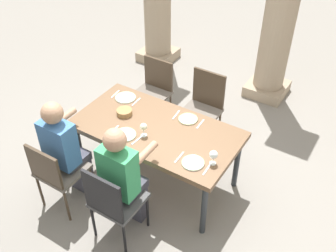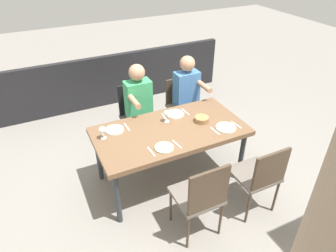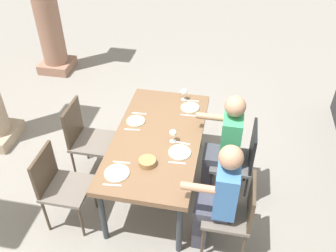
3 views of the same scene
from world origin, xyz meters
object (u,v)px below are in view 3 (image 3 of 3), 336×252
(dining_table, at_px, (158,142))
(chair_west_north, at_px, (59,183))
(bread_basket, at_px, (147,162))
(plate_3, at_px, (190,107))
(plate_1, at_px, (180,152))
(diner_man_white, at_px, (218,196))
(diner_woman_green, at_px, (224,143))
(wine_glass_1, at_px, (173,133))
(wine_glass_3, at_px, (184,92))
(plate_2, at_px, (136,121))
(chair_west_south, at_px, (235,211))
(chair_mid_north, at_px, (85,136))
(chair_mid_south, at_px, (240,157))
(plate_0, at_px, (117,173))

(dining_table, bearing_deg, chair_west_north, 125.69)
(bread_basket, bearing_deg, plate_3, -14.86)
(dining_table, relative_size, plate_1, 7.65)
(dining_table, bearing_deg, diner_man_white, -132.11)
(chair_west_north, bearing_deg, diner_woman_green, -65.13)
(dining_table, distance_m, diner_woman_green, 0.71)
(bread_basket, bearing_deg, chair_west_north, 103.59)
(chair_west_north, xyz_separation_m, wine_glass_1, (0.59, -1.05, 0.34))
(plate_1, xyz_separation_m, wine_glass_3, (0.94, 0.11, 0.10))
(diner_woman_green, distance_m, plate_1, 0.53)
(plate_2, bearing_deg, diner_woman_green, -96.45)
(chair_west_north, relative_size, plate_2, 4.29)
(chair_west_south, xyz_separation_m, chair_mid_north, (0.73, 1.76, 0.03))
(plate_2, height_order, wine_glass_3, wine_glass_3)
(plate_1, height_order, wine_glass_1, wine_glass_1)
(bread_basket, bearing_deg, chair_mid_north, 59.42)
(chair_mid_north, xyz_separation_m, wine_glass_1, (-0.13, -1.05, 0.32))
(dining_table, distance_m, chair_mid_south, 0.90)
(diner_man_white, relative_size, plate_2, 6.13)
(chair_mid_north, bearing_deg, dining_table, -96.30)
(chair_west_north, relative_size, chair_west_south, 1.03)
(chair_mid_north, xyz_separation_m, plate_1, (-0.30, -1.15, 0.22))
(diner_man_white, relative_size, bread_basket, 7.57)
(chair_west_south, xyz_separation_m, bread_basket, (0.21, 0.88, 0.27))
(chair_west_south, distance_m, diner_woman_green, 0.77)
(chair_west_south, xyz_separation_m, chair_mid_south, (0.73, -0.01, 0.01))
(wine_glass_1, xyz_separation_m, plate_3, (0.62, -0.09, -0.10))
(plate_0, xyz_separation_m, plate_3, (1.18, -0.52, 0.00))
(diner_woman_green, bearing_deg, plate_1, 125.19)
(dining_table, height_order, chair_west_south, chair_west_south)
(chair_west_south, relative_size, wine_glass_1, 5.79)
(diner_woman_green, bearing_deg, wine_glass_3, 39.90)
(chair_mid_south, distance_m, plate_0, 1.36)
(chair_mid_north, xyz_separation_m, wine_glass_3, (0.65, -1.04, 0.32))
(chair_mid_south, relative_size, wine_glass_3, 6.08)
(diner_woman_green, bearing_deg, chair_west_south, -166.43)
(plate_1, bearing_deg, plate_0, 126.80)
(diner_man_white, xyz_separation_m, plate_3, (1.22, 0.44, 0.07))
(dining_table, relative_size, diner_woman_green, 1.35)
(chair_mid_south, height_order, wine_glass_1, chair_mid_south)
(chair_west_north, bearing_deg, plate_3, -43.07)
(dining_table, height_order, plate_2, plate_2)
(dining_table, relative_size, wine_glass_3, 11.40)
(chair_mid_south, distance_m, plate_1, 0.72)
(diner_woman_green, xyz_separation_m, plate_1, (-0.30, 0.43, 0.07))
(plate_2, distance_m, bread_basket, 0.70)
(plate_3, bearing_deg, wine_glass_3, 32.45)
(diner_woman_green, height_order, bread_basket, diner_woman_green)
(dining_table, xyz_separation_m, plate_1, (-0.20, -0.27, 0.07))
(chair_west_north, bearing_deg, chair_mid_north, 0.38)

